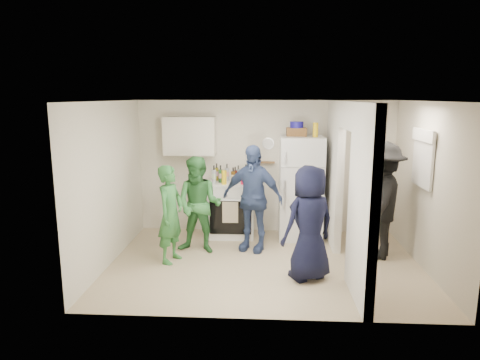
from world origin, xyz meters
name	(u,v)px	position (x,y,z in m)	size (l,w,h in m)	color
floor	(265,264)	(0.00, 0.00, 0.00)	(4.80, 4.80, 0.00)	tan
wall_back	(265,167)	(0.00, 1.70, 1.25)	(4.80, 4.80, 0.00)	silver
wall_front	(266,216)	(0.00, -1.70, 1.25)	(4.80, 4.80, 0.00)	silver
wall_left	(109,184)	(-2.40, 0.00, 1.25)	(3.40, 3.40, 0.00)	silver
wall_right	(428,187)	(2.40, 0.00, 1.25)	(3.40, 3.40, 0.00)	silver
ceiling	(266,101)	(0.00, 0.00, 2.50)	(4.80, 4.80, 0.00)	white
partition_pier_back	(334,173)	(1.20, 1.10, 1.25)	(0.12, 1.20, 2.50)	silver
partition_pier_front	(363,205)	(1.20, -1.10, 1.25)	(0.12, 1.20, 2.50)	silver
partition_header	(349,115)	(1.20, 0.00, 2.30)	(0.12, 1.00, 0.40)	silver
stove	(232,209)	(-0.61, 1.37, 0.51)	(0.86, 0.71, 1.02)	white
upper_cabinet	(190,136)	(-1.40, 1.52, 1.85)	(0.95, 0.34, 0.70)	silver
fridge	(301,188)	(0.65, 1.34, 0.93)	(0.77, 0.75, 1.87)	silver
wicker_basket	(296,132)	(0.55, 1.39, 1.94)	(0.35, 0.25, 0.15)	brown
blue_bowl	(297,125)	(0.55, 1.39, 2.07)	(0.24, 0.24, 0.11)	navy
yellow_cup_stack_top	(316,130)	(0.87, 1.24, 1.99)	(0.09, 0.09, 0.25)	yellow
wall_clock	(268,144)	(0.05, 1.68, 1.70)	(0.22, 0.22, 0.03)	white
spice_shelf	(265,162)	(0.00, 1.65, 1.35)	(0.35, 0.08, 0.03)	olive
nook_window	(424,158)	(2.38, 0.20, 1.65)	(0.03, 0.70, 0.80)	black
nook_window_frame	(423,158)	(2.36, 0.20, 1.65)	(0.04, 0.76, 0.86)	white
nook_valance	(423,135)	(2.34, 0.20, 2.00)	(0.04, 0.82, 0.18)	white
yellow_cup_stack_stove	(224,177)	(-0.73, 1.15, 1.15)	(0.09, 0.09, 0.25)	yellow
red_cup	(243,181)	(-0.39, 1.17, 1.08)	(0.09, 0.09, 0.12)	red
person_green_left	(171,214)	(-1.47, 0.04, 0.77)	(0.56, 0.37, 1.54)	#35742E
person_green_center	(199,205)	(-1.09, 0.47, 0.80)	(0.78, 0.61, 1.61)	#367B3E
person_denim	(252,198)	(-0.22, 0.64, 0.90)	(1.05, 0.44, 1.79)	navy
person_navy	(309,223)	(0.62, -0.51, 0.82)	(0.80, 0.52, 1.64)	black
person_nook	(381,200)	(1.84, 0.41, 0.94)	(1.22, 0.70, 1.88)	black
bottle_a	(217,172)	(-0.91, 1.51, 1.18)	(0.07, 0.07, 0.32)	olive
bottle_b	(221,174)	(-0.81, 1.30, 1.18)	(0.08, 0.08, 0.32)	#17461C
bottle_c	(227,172)	(-0.71, 1.51, 1.18)	(0.07, 0.07, 0.31)	#A6A8B4
bottle_d	(233,175)	(-0.58, 1.33, 1.16)	(0.08, 0.08, 0.28)	#54380E
bottle_e	(238,173)	(-0.50, 1.54, 1.16)	(0.06, 0.06, 0.28)	gray
bottle_f	(242,175)	(-0.42, 1.38, 1.14)	(0.06, 0.06, 0.24)	#12331D
bottle_g	(246,173)	(-0.36, 1.51, 1.17)	(0.07, 0.07, 0.31)	brown
bottle_h	(214,174)	(-0.93, 1.24, 1.18)	(0.07, 0.07, 0.32)	#A0A5AB
bottle_i	(235,174)	(-0.56, 1.46, 1.16)	(0.06, 0.06, 0.27)	#59140F
bottle_j	(248,176)	(-0.30, 1.26, 1.15)	(0.06, 0.06, 0.26)	#18471D
bottle_k	(220,174)	(-0.83, 1.42, 1.15)	(0.08, 0.08, 0.26)	brown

